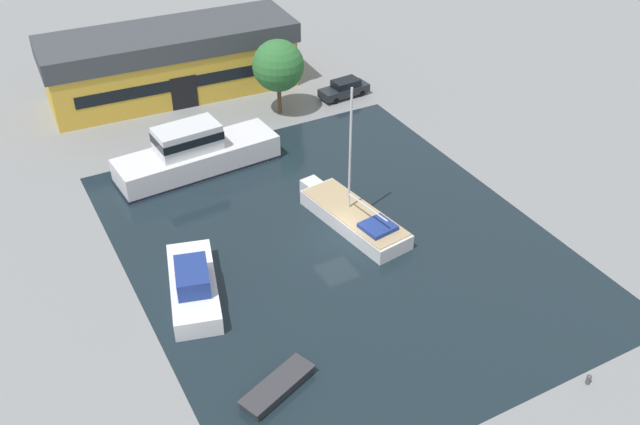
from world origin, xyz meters
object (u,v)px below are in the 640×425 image
(warehouse_building, at_px, (171,61))
(cabin_boat, at_px, (193,285))
(sailboat_moored, at_px, (353,217))
(motor_cruiser, at_px, (195,154))
(small_dinghy, at_px, (278,387))
(quay_tree_near_building, at_px, (278,66))
(parked_car, at_px, (344,89))

(warehouse_building, xyz_separation_m, cabin_boat, (-8.32, -28.14, -2.24))
(sailboat_moored, height_order, motor_cruiser, sailboat_moored)
(small_dinghy, bearing_deg, sailboat_moored, 113.59)
(quay_tree_near_building, xyz_separation_m, sailboat_moored, (-2.85, -17.77, -3.87))
(warehouse_building, xyz_separation_m, quay_tree_near_building, (6.91, -8.48, 1.39))
(parked_car, bearing_deg, sailboat_moored, 147.19)
(parked_car, height_order, cabin_boat, cabin_boat)
(small_dinghy, bearing_deg, quay_tree_near_building, 132.84)
(parked_car, relative_size, cabin_boat, 0.60)
(small_dinghy, bearing_deg, cabin_boat, 166.61)
(quay_tree_near_building, bearing_deg, small_dinghy, -115.81)
(warehouse_building, height_order, motor_cruiser, warehouse_building)
(parked_car, relative_size, small_dinghy, 1.03)
(quay_tree_near_building, height_order, cabin_boat, quay_tree_near_building)
(quay_tree_near_building, bearing_deg, motor_cruiser, -150.14)
(parked_car, xyz_separation_m, motor_cruiser, (-16.70, -5.84, 0.62))
(warehouse_building, bearing_deg, sailboat_moored, -78.24)
(parked_car, bearing_deg, small_dinghy, 139.85)
(parked_car, bearing_deg, warehouse_building, 53.91)
(quay_tree_near_building, relative_size, cabin_boat, 0.83)
(warehouse_building, relative_size, sailboat_moored, 2.25)
(cabin_boat, bearing_deg, small_dinghy, -66.73)
(warehouse_building, height_order, parked_car, warehouse_building)
(warehouse_building, xyz_separation_m, parked_car, (13.65, -8.36, -2.31))
(small_dinghy, xyz_separation_m, cabin_boat, (-1.28, 9.18, 0.59))
(sailboat_moored, xyz_separation_m, motor_cruiser, (-7.11, 12.05, 0.79))
(quay_tree_near_building, distance_m, parked_car, 7.69)
(motor_cruiser, bearing_deg, warehouse_building, -16.09)
(warehouse_building, distance_m, sailboat_moored, 26.68)
(warehouse_building, height_order, sailboat_moored, sailboat_moored)
(cabin_boat, bearing_deg, parked_car, 57.30)
(parked_car, distance_m, small_dinghy, 35.60)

